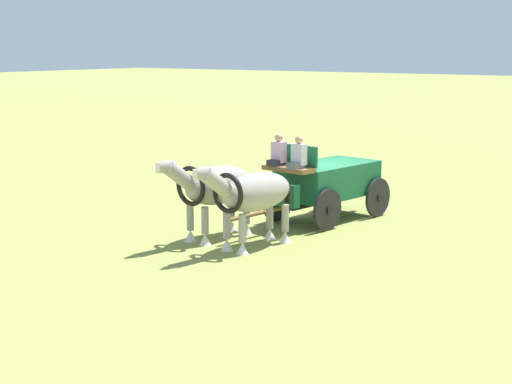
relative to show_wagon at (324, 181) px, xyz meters
name	(u,v)px	position (x,y,z in m)	size (l,w,h in m)	color
ground_plane	(327,219)	(-0.18, 0.03, -1.10)	(220.00, 220.00, 0.00)	olive
show_wagon	(324,181)	(0.00, 0.00, 0.00)	(5.87, 2.33, 2.54)	#195B38
draft_horse_near	(253,194)	(3.68, 0.13, 0.21)	(3.22, 1.24, 2.17)	#9E998E
draft_horse_off	(215,187)	(3.49, -1.15, 0.22)	(3.15, 1.26, 2.18)	#9E998E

